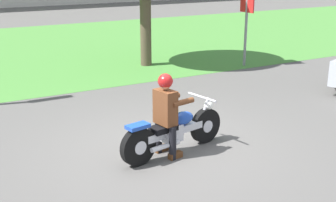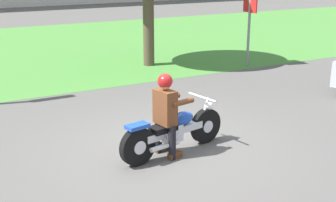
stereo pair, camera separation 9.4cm
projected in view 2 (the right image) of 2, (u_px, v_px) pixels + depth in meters
name	position (u px, v px, depth m)	size (l,w,h in m)	color
ground	(166.00, 147.00, 7.71)	(120.00, 120.00, 0.00)	#565451
grass_verge	(37.00, 49.00, 16.08)	(60.00, 12.00, 0.01)	#478438
motorcycle_lead	(174.00, 131.00, 7.35)	(2.05, 0.73, 0.87)	black
rider_lead	(166.00, 109.00, 7.13)	(0.61, 0.53, 1.39)	black
sign_banner	(250.00, 8.00, 13.09)	(0.08, 0.60, 2.60)	gray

